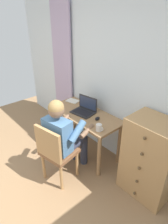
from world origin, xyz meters
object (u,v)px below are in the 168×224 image
at_px(chair, 55,151).
at_px(laptop, 85,109).
at_px(person_seated, 64,133).
at_px(coffee_mug, 99,128).
at_px(computer_mouse, 97,118).
at_px(dresser, 150,159).
at_px(desk_clock, 58,106).
at_px(desk, 85,120).
at_px(notebook_pad, 73,101).

relative_size(chair, laptop, 2.38).
height_order(person_seated, coffee_mug, person_seated).
bearing_deg(computer_mouse, chair, -116.81).
bearing_deg(computer_mouse, dresser, -19.59).
bearing_deg(desk_clock, computer_mouse, 15.07).
relative_size(desk, laptop, 3.21).
bearing_deg(coffee_mug, notebook_pad, 161.70).
bearing_deg(desk_clock, chair, -38.47).
relative_size(person_seated, laptop, 3.22).
height_order(dresser, person_seated, person_seated).
bearing_deg(notebook_pad, laptop, -29.77).
height_order(chair, person_seated, person_seated).
xyz_separation_m(desk, desk_clock, (-0.45, -0.17, 0.13)).
xyz_separation_m(laptop, desk_clock, (-0.42, -0.20, -0.04)).
height_order(desk, person_seated, person_seated).
distance_m(desk, laptop, 0.17).
bearing_deg(person_seated, coffee_mug, 49.02).
relative_size(dresser, computer_mouse, 10.62).
bearing_deg(coffee_mug, chair, -117.10).
bearing_deg(notebook_pad, chair, -66.89).
distance_m(dresser, person_seated, 1.13).
distance_m(desk, dresser, 1.14).
bearing_deg(person_seated, chair, -80.46).
relative_size(person_seated, computer_mouse, 12.11).
relative_size(desk_clock, coffee_mug, 0.75).
xyz_separation_m(dresser, computer_mouse, (-0.87, -0.05, 0.21)).
bearing_deg(person_seated, desk_clock, 151.37).
xyz_separation_m(chair, computer_mouse, (0.05, 0.72, 0.24)).
relative_size(computer_mouse, coffee_mug, 0.83).
bearing_deg(person_seated, laptop, 111.09).
bearing_deg(laptop, person_seated, -68.91).
relative_size(desk, coffee_mug, 10.04).
bearing_deg(chair, desk_clock, 141.53).
bearing_deg(chair, coffee_mug, 62.90).
relative_size(laptop, notebook_pad, 1.79).
xyz_separation_m(dresser, person_seated, (-0.95, -0.58, 0.16)).
xyz_separation_m(computer_mouse, coffee_mug, (0.22, -0.19, 0.03)).
bearing_deg(desk, notebook_pad, 163.43).
bearing_deg(desk, coffee_mug, -19.92).
bearing_deg(person_seated, desk, 109.09).
bearing_deg(chair, notebook_pad, 128.72).
bearing_deg(laptop, notebook_pad, 165.84).
xyz_separation_m(computer_mouse, notebook_pad, (-0.72, 0.12, -0.01)).
bearing_deg(desk, person_seated, -70.91).
distance_m(desk_clock, notebook_pad, 0.31).
relative_size(chair, desk_clock, 9.93).
bearing_deg(coffee_mug, person_seated, -130.98).
xyz_separation_m(chair, desk_clock, (-0.66, 0.53, 0.24)).
bearing_deg(chair, dresser, 39.71).
bearing_deg(laptop, dresser, 1.85).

